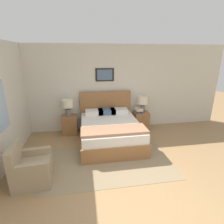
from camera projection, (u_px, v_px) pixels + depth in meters
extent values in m
plane|color=#99754C|center=(143.00, 207.00, 2.77)|extent=(16.00, 16.00, 0.00)
cube|color=beige|center=(111.00, 88.00, 5.43)|extent=(7.36, 0.06, 2.60)
cube|color=black|center=(105.00, 75.00, 5.23)|extent=(0.56, 0.02, 0.38)
cube|color=slate|center=(105.00, 75.00, 5.22)|extent=(0.46, 0.00, 0.31)
cube|color=beige|center=(0.00, 107.00, 3.49)|extent=(0.06, 5.65, 2.60)
cube|color=#897556|center=(109.00, 163.00, 3.90)|extent=(2.80, 1.61, 0.01)
cube|color=#936038|center=(110.00, 137.00, 4.78)|extent=(1.57, 1.93, 0.28)
cube|color=#936038|center=(117.00, 149.00, 3.84)|extent=(1.57, 0.06, 0.08)
cube|color=white|center=(110.00, 128.00, 4.68)|extent=(1.51, 1.85, 0.31)
cube|color=#936038|center=(106.00, 102.00, 5.41)|extent=(1.57, 0.06, 0.64)
cube|color=#9E7051|center=(114.00, 130.00, 4.07)|extent=(1.54, 0.54, 0.06)
cube|color=white|center=(94.00, 112.00, 5.22)|extent=(0.52, 0.32, 0.14)
cube|color=white|center=(119.00, 111.00, 5.33)|extent=(0.52, 0.32, 0.14)
cube|color=slate|center=(107.00, 112.00, 5.28)|extent=(0.52, 0.32, 0.14)
cube|color=#998466|center=(33.00, 172.00, 3.27)|extent=(0.69, 0.69, 0.41)
cube|color=#998466|center=(14.00, 155.00, 3.08)|extent=(0.17, 0.65, 0.38)
cube|color=#998466|center=(34.00, 152.00, 3.43)|extent=(0.65, 0.15, 0.14)
cube|color=#998466|center=(28.00, 168.00, 2.93)|extent=(0.65, 0.15, 0.14)
cube|color=#936038|center=(70.00, 125.00, 5.28)|extent=(0.44, 0.40, 0.57)
sphere|color=#332D28|center=(69.00, 122.00, 5.03)|extent=(0.02, 0.02, 0.02)
cube|color=#936038|center=(141.00, 120.00, 5.63)|extent=(0.44, 0.40, 0.57)
sphere|color=#332D28|center=(143.00, 118.00, 5.38)|extent=(0.02, 0.02, 0.02)
cylinder|color=slate|center=(68.00, 113.00, 5.14)|extent=(0.15, 0.15, 0.21)
cylinder|color=slate|center=(68.00, 108.00, 5.10)|extent=(0.02, 0.02, 0.06)
cylinder|color=beige|center=(68.00, 103.00, 5.05)|extent=(0.32, 0.32, 0.22)
cylinder|color=slate|center=(142.00, 109.00, 5.49)|extent=(0.15, 0.15, 0.21)
cylinder|color=slate|center=(143.00, 105.00, 5.45)|extent=(0.02, 0.02, 0.06)
cylinder|color=beige|center=(143.00, 100.00, 5.41)|extent=(0.32, 0.32, 0.22)
cube|color=#335693|center=(139.00, 112.00, 5.49)|extent=(0.21, 0.25, 0.03)
cube|color=#232328|center=(139.00, 111.00, 5.48)|extent=(0.18, 0.25, 0.03)
cube|color=beige|center=(139.00, 110.00, 5.47)|extent=(0.20, 0.24, 0.04)
cube|color=silver|center=(139.00, 109.00, 5.45)|extent=(0.20, 0.30, 0.04)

